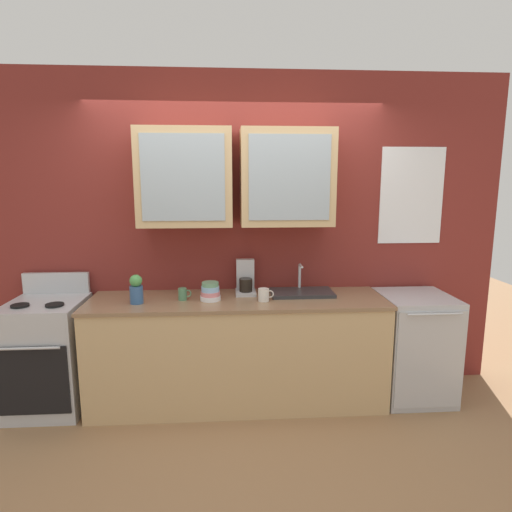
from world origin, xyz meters
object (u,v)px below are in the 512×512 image
at_px(cup_near_sink, 264,295).
at_px(dishwasher, 414,346).
at_px(stove_range, 48,355).
at_px(sink_faucet, 302,292).
at_px(cup_near_bowls, 183,294).
at_px(coffee_maker, 246,281).
at_px(vase, 136,289).
at_px(bowl_stack, 210,292).

bearing_deg(cup_near_sink, dishwasher, 3.25).
distance_m(stove_range, dishwasher, 3.06).
xyz_separation_m(sink_faucet, cup_near_sink, (-0.34, -0.18, 0.03)).
height_order(sink_faucet, dishwasher, sink_faucet).
xyz_separation_m(cup_near_sink, cup_near_bowls, (-0.65, 0.07, -0.00)).
bearing_deg(cup_near_bowls, sink_faucet, 6.34).
xyz_separation_m(sink_faucet, coffee_maker, (-0.47, 0.07, 0.09)).
height_order(cup_near_sink, dishwasher, cup_near_sink).
height_order(vase, coffee_maker, coffee_maker).
height_order(bowl_stack, cup_near_bowls, bowl_stack).
bearing_deg(sink_faucet, dishwasher, -6.12).
xyz_separation_m(stove_range, dishwasher, (3.06, -0.00, -0.01)).
xyz_separation_m(dishwasher, coffee_maker, (-1.44, 0.17, 0.56)).
bearing_deg(vase, coffee_maker, 15.84).
relative_size(stove_range, cup_near_bowls, 10.21).
bearing_deg(vase, cup_near_sink, -0.07).
distance_m(sink_faucet, cup_near_bowls, 1.00).
bearing_deg(dishwasher, cup_near_sink, -176.75).
distance_m(vase, cup_near_sink, 1.01).
relative_size(bowl_stack, cup_near_bowls, 1.57).
bearing_deg(vase, sink_faucet, 7.46).
distance_m(cup_near_sink, dishwasher, 1.40).
height_order(stove_range, cup_near_bowls, stove_range).
distance_m(sink_faucet, bowl_stack, 0.78).
bearing_deg(bowl_stack, stove_range, 179.09).
bearing_deg(coffee_maker, bowl_stack, -146.91).
xyz_separation_m(sink_faucet, cup_near_bowls, (-0.99, -0.11, 0.03)).
distance_m(stove_range, bowl_stack, 1.42).
relative_size(bowl_stack, vase, 0.72).
relative_size(stove_range, bowl_stack, 6.52).
bearing_deg(cup_near_bowls, dishwasher, 0.19).
bearing_deg(cup_near_bowls, stove_range, 179.44).
bearing_deg(stove_range, cup_near_sink, -2.55).
relative_size(sink_faucet, cup_near_bowls, 4.98).
height_order(sink_faucet, cup_near_sink, sink_faucet).
height_order(cup_near_sink, cup_near_bowls, cup_near_sink).
bearing_deg(coffee_maker, dishwasher, -6.90).
xyz_separation_m(bowl_stack, cup_near_sink, (0.43, -0.06, -0.02)).
bearing_deg(cup_near_sink, coffee_maker, 118.84).
height_order(stove_range, bowl_stack, stove_range).
relative_size(vase, dishwasher, 0.26).
bearing_deg(coffee_maker, sink_faucet, -8.47).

